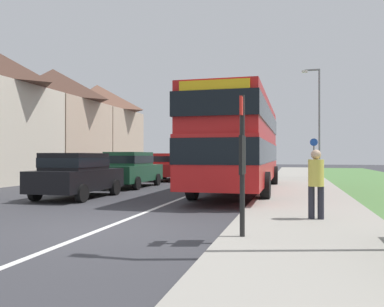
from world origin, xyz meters
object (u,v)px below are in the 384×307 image
parked_car_black (77,173)px  parked_car_dark_green (130,168)px  bus_stop_sign (242,155)px  pedestrian_at_stop (316,181)px  street_lamp_mid (318,116)px  cycle_route_sign (314,157)px  parked_car_red (170,165)px  double_decker_bus (240,141)px

parked_car_black → parked_car_dark_green: bearing=90.6°
parked_car_dark_green → bus_stop_sign: size_ratio=1.68×
pedestrian_at_stop → street_lamp_mid: size_ratio=0.24×
pedestrian_at_stop → cycle_route_sign: size_ratio=0.66×
parked_car_dark_green → bus_stop_sign: bearing=-57.6°
pedestrian_at_stop → street_lamp_mid: bearing=86.5°
bus_stop_sign → street_lamp_mid: bearing=82.9°
pedestrian_at_stop → cycle_route_sign: cycle_route_sign is taller
parked_car_black → bus_stop_sign: 8.80m
parked_car_black → parked_car_red: (0.22, 10.43, 0.02)m
double_decker_bus → pedestrian_at_stop: bearing=-69.6°
cycle_route_sign → street_lamp_mid: bearing=81.8°
double_decker_bus → bus_stop_sign: size_ratio=4.35×
parked_car_red → parked_car_black: bearing=-91.2°
bus_stop_sign → double_decker_bus: bearing=97.7°
parked_car_red → cycle_route_sign: (8.50, 0.76, 0.52)m
parked_car_red → pedestrian_at_stop: pedestrian_at_stop is taller
parked_car_dark_green → pedestrian_at_stop: size_ratio=2.61×
pedestrian_at_stop → parked_car_red: bearing=119.4°
double_decker_bus → parked_car_dark_green: bearing=167.2°
parked_car_dark_green → pedestrian_at_stop: (8.08, -8.32, 0.05)m
pedestrian_at_stop → bus_stop_sign: 2.71m
cycle_route_sign → pedestrian_at_stop: bearing=-92.7°
double_decker_bus → cycle_route_sign: double_decker_bus is taller
double_decker_bus → parked_car_black: bearing=-146.0°
bus_stop_sign → parked_car_black: bearing=139.4°
parked_car_red → street_lamp_mid: size_ratio=0.63×
street_lamp_mid → cycle_route_sign: bearing=-98.2°
double_decker_bus → parked_car_black: size_ratio=2.85×
bus_stop_sign → cycle_route_sign: (2.05, 16.90, -0.11)m
double_decker_bus → parked_car_dark_green: double_decker_bus is taller
parked_car_dark_green → street_lamp_mid: street_lamp_mid is taller
parked_car_dark_green → cycle_route_sign: bearing=35.7°
parked_car_black → parked_car_dark_green: parked_car_dark_green is taller
bus_stop_sign → street_lamp_mid: (2.41, 19.36, 2.54)m
double_decker_bus → street_lamp_mid: (3.67, 10.00, 1.94)m
cycle_route_sign → parked_car_black: bearing=-127.9°
parked_car_red → bus_stop_sign: size_ratio=1.72×
double_decker_bus → street_lamp_mid: street_lamp_mid is taller
bus_stop_sign → cycle_route_sign: bearing=83.1°
parked_car_black → bus_stop_sign: size_ratio=1.52×
parked_car_dark_green → bus_stop_sign: 12.57m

